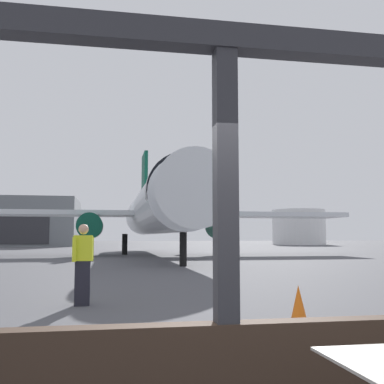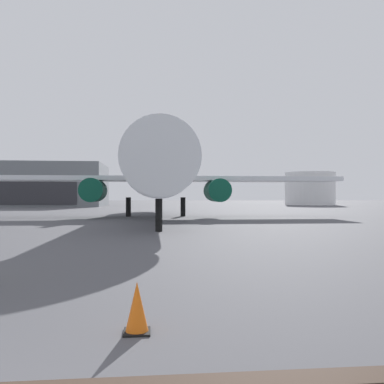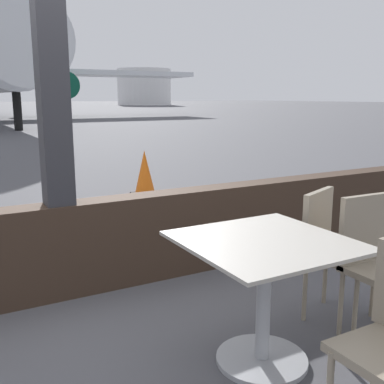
{
  "view_description": "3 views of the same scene",
  "coord_description": "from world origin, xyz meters",
  "px_view_note": "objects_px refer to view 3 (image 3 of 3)",
  "views": [
    {
      "loc": [
        -1.03,
        -4.03,
        1.47
      ],
      "look_at": [
        2.62,
        16.32,
        3.5
      ],
      "focal_mm": 42.61,
      "sensor_mm": 36.0,
      "label": 1
    },
    {
      "loc": [
        2.19,
        -2.48,
        1.85
      ],
      "look_at": [
        4.29,
        18.78,
        2.03
      ],
      "focal_mm": 38.26,
      "sensor_mm": 36.0,
      "label": 2
    },
    {
      "loc": [
        -0.75,
        -3.34,
        1.48
      ],
      "look_at": [
        0.7,
        -0.74,
        0.86
      ],
      "focal_mm": 43.01,
      "sensor_mm": 36.0,
      "label": 3
    }
  ],
  "objects_px": {
    "dining_table": "(264,288)",
    "fuel_storage_tank": "(144,87)",
    "cafe_chair_window_left": "(376,256)",
    "cafe_chair_window_right": "(331,242)",
    "traffic_cone": "(145,174)"
  },
  "relations": [
    {
      "from": "fuel_storage_tank",
      "to": "dining_table",
      "type": "bearing_deg",
      "value": -112.92
    },
    {
      "from": "dining_table",
      "to": "cafe_chair_window_right",
      "type": "relative_size",
      "value": 0.99
    },
    {
      "from": "dining_table",
      "to": "fuel_storage_tank",
      "type": "distance_m",
      "value": 83.13
    },
    {
      "from": "cafe_chair_window_right",
      "to": "fuel_storage_tank",
      "type": "distance_m",
      "value": 82.61
    },
    {
      "from": "dining_table",
      "to": "fuel_storage_tank",
      "type": "bearing_deg",
      "value": 67.08
    },
    {
      "from": "dining_table",
      "to": "cafe_chair_window_left",
      "type": "xyz_separation_m",
      "value": [
        0.78,
        -0.09,
        0.08
      ]
    },
    {
      "from": "cafe_chair_window_right",
      "to": "fuel_storage_tank",
      "type": "height_order",
      "value": "fuel_storage_tank"
    },
    {
      "from": "dining_table",
      "to": "traffic_cone",
      "type": "xyz_separation_m",
      "value": [
        1.24,
        4.53,
        -0.12
      ]
    },
    {
      "from": "cafe_chair_window_left",
      "to": "fuel_storage_tank",
      "type": "bearing_deg",
      "value": 67.6
    },
    {
      "from": "dining_table",
      "to": "cafe_chair_window_right",
      "type": "distance_m",
      "value": 0.79
    },
    {
      "from": "cafe_chair_window_left",
      "to": "traffic_cone",
      "type": "distance_m",
      "value": 4.65
    },
    {
      "from": "cafe_chair_window_left",
      "to": "cafe_chair_window_right",
      "type": "relative_size",
      "value": 1.03
    },
    {
      "from": "cafe_chair_window_right",
      "to": "traffic_cone",
      "type": "xyz_separation_m",
      "value": [
        0.49,
        4.28,
        -0.2
      ]
    },
    {
      "from": "traffic_cone",
      "to": "dining_table",
      "type": "bearing_deg",
      "value": -105.34
    },
    {
      "from": "cafe_chair_window_left",
      "to": "fuel_storage_tank",
      "type": "relative_size",
      "value": 0.09
    }
  ]
}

